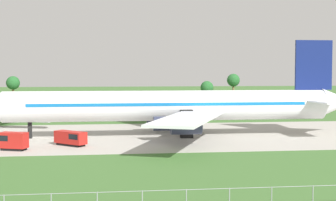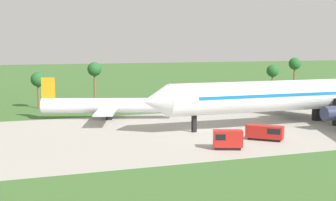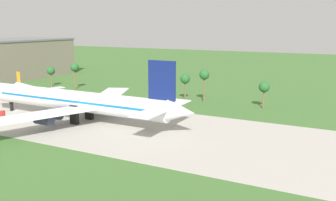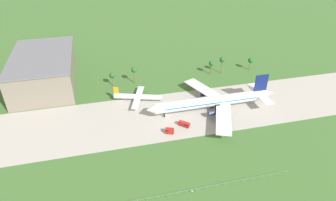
{
  "view_description": "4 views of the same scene",
  "coord_description": "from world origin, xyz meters",
  "px_view_note": "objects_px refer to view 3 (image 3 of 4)",
  "views": [
    {
      "loc": [
        12.53,
        -100.33,
        12.89
      ],
      "look_at": [
        25.16,
        -1.49,
        6.96
      ],
      "focal_mm": 55.0,
      "sensor_mm": 36.0,
      "label": 1
    },
    {
      "loc": [
        -33.46,
        -78.26,
        15.82
      ],
      "look_at": [
        -6.09,
        -1.49,
        5.96
      ],
      "focal_mm": 50.0,
      "sensor_mm": 36.0,
      "label": 2
    },
    {
      "loc": [
        99.18,
        -82.86,
        27.63
      ],
      "look_at": [
        56.42,
        -1.49,
        8.89
      ],
      "focal_mm": 40.0,
      "sensor_mm": 36.0,
      "label": 3
    },
    {
      "loc": [
        -30.56,
        -131.35,
        94.47
      ],
      "look_at": [
        2.63,
        5.0,
        6.0
      ],
      "focal_mm": 32.0,
      "sensor_mm": 36.0,
      "label": 4
    }
  ],
  "objects_px": {
    "jet_airliner": "(77,101)",
    "terminal_building": "(9,58)",
    "regional_aircraft": "(33,90)",
    "fuel_truck": "(1,117)"
  },
  "relations": [
    {
      "from": "jet_airliner",
      "to": "terminal_building",
      "type": "relative_size",
      "value": 1.22
    },
    {
      "from": "fuel_truck",
      "to": "terminal_building",
      "type": "relative_size",
      "value": 0.1
    },
    {
      "from": "jet_airliner",
      "to": "regional_aircraft",
      "type": "bearing_deg",
      "value": 153.64
    },
    {
      "from": "jet_airliner",
      "to": "terminal_building",
      "type": "xyz_separation_m",
      "value": [
        -93.2,
        53.91,
        4.17
      ]
    },
    {
      "from": "jet_airliner",
      "to": "regional_aircraft",
      "type": "height_order",
      "value": "jet_airliner"
    },
    {
      "from": "regional_aircraft",
      "to": "terminal_building",
      "type": "height_order",
      "value": "terminal_building"
    },
    {
      "from": "terminal_building",
      "to": "fuel_truck",
      "type": "bearing_deg",
      "value": -41.31
    },
    {
      "from": "jet_airliner",
      "to": "terminal_building",
      "type": "bearing_deg",
      "value": 149.95
    },
    {
      "from": "regional_aircraft",
      "to": "fuel_truck",
      "type": "distance_m",
      "value": 36.1
    },
    {
      "from": "regional_aircraft",
      "to": "terminal_building",
      "type": "bearing_deg",
      "value": 147.42
    }
  ]
}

